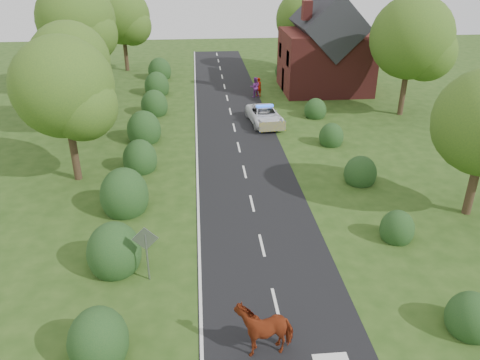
{
  "coord_description": "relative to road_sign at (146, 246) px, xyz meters",
  "views": [
    {
      "loc": [
        -2.67,
        -13.91,
        12.35
      ],
      "look_at": [
        -0.62,
        8.31,
        1.3
      ],
      "focal_mm": 35.0,
      "sensor_mm": 36.0,
      "label": 1
    }
  ],
  "objects": [
    {
      "name": "ground",
      "position": [
        5.0,
        -2.0,
        -1.65
      ],
      "size": [
        120.0,
        120.0,
        0.0
      ],
      "primitive_type": "plane",
      "color": "#264414"
    },
    {
      "name": "cow",
      "position": [
        4.25,
        -4.06,
        -0.86
      ],
      "size": [
        2.4,
        1.54,
        1.58
      ],
      "primitive_type": "imported",
      "rotation": [
        0.0,
        0.0,
        -1.4
      ],
      "color": "brown",
      "rests_on": "ground"
    },
    {
      "name": "tree_left_b",
      "position": [
        -6.25,
        17.86,
        3.39
      ],
      "size": [
        5.74,
        5.6,
        8.07
      ],
      "color": "#332316",
      "rests_on": "ground"
    },
    {
      "name": "pedestrian_purple",
      "position": [
        7.59,
        26.11,
        -0.72
      ],
      "size": [
        0.91,
        0.71,
        1.86
      ],
      "primitive_type": "imported",
      "rotation": [
        0.0,
        0.0,
        3.14
      ],
      "color": "#6B2776",
      "rests_on": "ground"
    },
    {
      "name": "road",
      "position": [
        5.0,
        13.0,
        -1.64
      ],
      "size": [
        6.0,
        70.0,
        0.02
      ],
      "primitive_type": "cube",
      "color": "black",
      "rests_on": "ground"
    },
    {
      "name": "road_markings",
      "position": [
        3.4,
        10.93,
        -1.63
      ],
      "size": [
        4.96,
        70.0,
        0.01
      ],
      "color": "white",
      "rests_on": "road"
    },
    {
      "name": "police_van",
      "position": [
        7.46,
        18.75,
        -0.97
      ],
      "size": [
        2.73,
        5.13,
        1.5
      ],
      "rotation": [
        0.0,
        0.0,
        0.1
      ],
      "color": "white",
      "rests_on": "ground"
    },
    {
      "name": "pedestrian_red",
      "position": [
        7.93,
        26.35,
        -0.78
      ],
      "size": [
        0.72,
        0.56,
        1.74
      ],
      "primitive_type": "imported",
      "rotation": [
        0.0,
        0.0,
        3.38
      ],
      "color": "#BB1A05",
      "rests_on": "ground"
    },
    {
      "name": "tree_right_c",
      "position": [
        14.27,
        35.85,
        3.69
      ],
      "size": [
        6.15,
        6.0,
        8.58
      ],
      "color": "#332316",
      "rests_on": "ground"
    },
    {
      "name": "house",
      "position": [
        14.49,
        28.0,
        2.13
      ],
      "size": [
        8.0,
        7.4,
        9.17
      ],
      "color": "maroon",
      "rests_on": "ground"
    },
    {
      "name": "tree_left_a",
      "position": [
        -4.75,
        9.86,
        3.69
      ],
      "size": [
        5.74,
        5.6,
        8.38
      ],
      "color": "#332316",
      "rests_on": "ground"
    },
    {
      "name": "hedgerow_right",
      "position": [
        11.6,
        9.21,
        -1.1
      ],
      "size": [
        2.1,
        45.78,
        2.1
      ],
      "color": "#1A3F1A",
      "rests_on": "ground"
    },
    {
      "name": "tree_left_c",
      "position": [
        -7.7,
        27.83,
        4.88
      ],
      "size": [
        6.97,
        6.8,
        10.22
      ],
      "color": "#332316",
      "rests_on": "ground"
    },
    {
      "name": "tree_right_b",
      "position": [
        19.29,
        19.84,
        4.28
      ],
      "size": [
        6.56,
        6.4,
        9.4
      ],
      "color": "#332316",
      "rests_on": "ground"
    },
    {
      "name": "hedgerow_left",
      "position": [
        -1.51,
        9.69,
        -0.91
      ],
      "size": [
        2.75,
        50.41,
        3.0
      ],
      "color": "#1A3F1A",
      "rests_on": "ground"
    },
    {
      "name": "tree_left_d",
      "position": [
        -5.23,
        37.85,
        3.98
      ],
      "size": [
        6.15,
        6.0,
        8.89
      ],
      "color": "#332316",
      "rests_on": "ground"
    },
    {
      "name": "road_sign",
      "position": [
        0.0,
        0.0,
        0.0
      ],
      "size": [
        1.06,
        0.08,
        2.53
      ],
      "color": "gray",
      "rests_on": "ground"
    }
  ]
}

